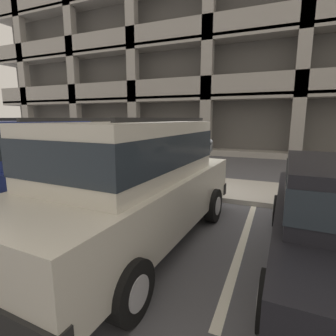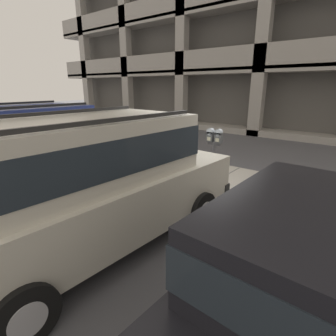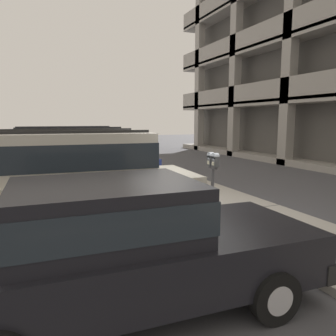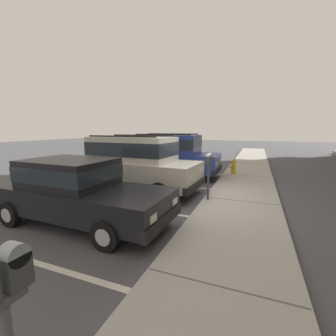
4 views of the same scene
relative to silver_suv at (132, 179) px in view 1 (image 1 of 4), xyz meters
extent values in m
cube|color=#4C4C51|center=(0.19, 2.46, -1.14)|extent=(80.00, 80.00, 0.10)
cube|color=#ADA89E|center=(0.19, 3.76, -1.03)|extent=(40.00, 2.20, 0.12)
cube|color=#606060|center=(-7.81, 3.76, -0.97)|extent=(0.03, 2.16, 0.00)
cube|color=#606060|center=(-3.81, 3.76, -0.97)|extent=(0.03, 2.16, 0.00)
cube|color=#606060|center=(0.19, 3.76, -0.97)|extent=(0.03, 2.16, 0.00)
cube|color=silver|center=(-4.21, 1.06, -1.08)|extent=(0.12, 4.80, 0.01)
cube|color=silver|center=(-1.28, 1.06, -1.08)|extent=(0.12, 4.80, 0.01)
cube|color=silver|center=(1.66, 1.06, -1.08)|extent=(0.12, 4.80, 0.01)
cube|color=beige|center=(0.00, 0.02, -0.36)|extent=(2.07, 4.78, 0.80)
cube|color=beige|center=(0.00, -0.03, 0.46)|extent=(1.76, 2.99, 0.84)
cube|color=#232B33|center=(0.00, -0.03, 0.48)|extent=(1.79, 3.01, 0.46)
cube|color=black|center=(0.11, 2.33, -0.64)|extent=(1.88, 0.25, 0.24)
cube|color=silver|center=(0.69, 2.35, -0.28)|extent=(0.24, 0.04, 0.14)
cube|color=silver|center=(-0.45, 2.41, -0.28)|extent=(0.24, 0.04, 0.14)
cylinder|color=black|center=(0.97, 1.43, -0.76)|extent=(0.23, 0.67, 0.66)
cylinder|color=#B2B2B7|center=(0.97, 1.43, -0.76)|extent=(0.24, 0.37, 0.36)
cylinder|color=black|center=(-0.83, 1.52, -0.76)|extent=(0.23, 0.67, 0.66)
cylinder|color=#B2B2B7|center=(-0.83, 1.52, -0.76)|extent=(0.24, 0.37, 0.36)
cylinder|color=black|center=(0.83, -1.48, -0.76)|extent=(0.23, 0.67, 0.66)
cylinder|color=#B2B2B7|center=(0.83, -1.48, -0.76)|extent=(0.24, 0.37, 0.36)
cylinder|color=black|center=(-0.97, -1.39, -0.76)|extent=(0.23, 0.67, 0.66)
cylinder|color=#B2B2B7|center=(-0.97, -1.39, -0.76)|extent=(0.24, 0.37, 0.36)
cube|color=black|center=(0.69, -0.06, 0.92)|extent=(0.18, 2.62, 0.05)
cube|color=black|center=(-0.69, 0.01, 0.92)|extent=(0.18, 2.62, 0.05)
cube|color=navy|center=(-2.89, 0.22, -0.36)|extent=(1.90, 4.72, 0.80)
cube|color=navy|center=(-2.89, 0.17, 0.46)|extent=(1.65, 2.93, 0.84)
cube|color=#232B33|center=(-2.89, 0.17, 0.48)|extent=(1.68, 2.96, 0.46)
cube|color=black|center=(-2.92, 2.53, -0.64)|extent=(1.88, 0.18, 0.24)
cube|color=silver|center=(-2.35, 2.59, -0.28)|extent=(0.24, 0.03, 0.14)
cube|color=silver|center=(-3.49, 2.58, -0.28)|extent=(0.24, 0.03, 0.14)
cylinder|color=black|center=(-2.01, 1.69, -0.76)|extent=(0.21, 0.66, 0.66)
cylinder|color=#B2B2B7|center=(-2.01, 1.69, -0.76)|extent=(0.22, 0.37, 0.36)
cylinder|color=black|center=(-3.81, 1.67, -0.76)|extent=(0.21, 0.66, 0.66)
cylinder|color=#B2B2B7|center=(-3.81, 1.67, -0.76)|extent=(0.22, 0.37, 0.36)
cube|color=black|center=(-2.20, 0.18, 0.92)|extent=(0.08, 2.62, 0.05)
cube|color=black|center=(3.02, 2.43, -0.67)|extent=(1.74, 0.20, 0.24)
cube|color=silver|center=(2.49, 2.49, -0.43)|extent=(0.24, 0.04, 0.14)
cylinder|color=black|center=(2.17, 1.66, -0.79)|extent=(0.17, 0.60, 0.60)
cylinder|color=#B2B2B7|center=(2.17, 1.66, -0.79)|extent=(0.19, 0.33, 0.33)
cylinder|color=black|center=(2.10, -1.07, -0.79)|extent=(0.17, 0.60, 0.60)
cylinder|color=#B2B2B7|center=(2.10, -1.07, -0.79)|extent=(0.19, 0.33, 0.33)
cylinder|color=#47474C|center=(0.41, 2.81, -0.44)|extent=(0.07, 0.07, 1.05)
cube|color=#47474C|center=(0.41, 2.81, 0.11)|extent=(0.28, 0.06, 0.06)
cube|color=#424447|center=(0.31, 2.81, 0.25)|extent=(0.15, 0.11, 0.22)
cylinder|color=#9EA8B2|center=(0.31, 2.81, 0.36)|extent=(0.15, 0.11, 0.15)
cube|color=#B7B293|center=(0.31, 2.76, 0.22)|extent=(0.08, 0.01, 0.08)
cube|color=#424447|center=(0.51, 2.81, 0.25)|extent=(0.15, 0.11, 0.22)
cylinder|color=#9EA8B2|center=(0.51, 2.81, 0.36)|extent=(0.15, 0.11, 0.15)
cube|color=#B7B293|center=(0.51, 2.76, 0.22)|extent=(0.08, 0.01, 0.08)
cube|color=#54514D|center=(-1.72, 16.21, 4.91)|extent=(31.36, 8.80, 12.00)
cube|color=gray|center=(-1.72, 15.61, -0.94)|extent=(32.00, 10.00, 0.30)
cube|color=gray|center=(-1.72, 15.61, 2.06)|extent=(32.00, 10.00, 0.30)
cube|color=gray|center=(-1.72, 10.71, 2.61)|extent=(32.00, 0.20, 1.10)
cube|color=gray|center=(-1.72, 15.61, 5.06)|extent=(32.00, 10.00, 0.30)
cube|color=gray|center=(-1.72, 10.71, 5.61)|extent=(32.00, 0.20, 1.10)
cube|color=gray|center=(-1.72, 15.61, 8.06)|extent=(32.00, 10.00, 0.30)
cube|color=gray|center=(-15.43, 10.86, 4.91)|extent=(0.60, 0.50, 12.00)
cube|color=gray|center=(-10.86, 10.86, 4.91)|extent=(0.60, 0.50, 12.00)
cube|color=gray|center=(-6.29, 10.86, 4.91)|extent=(0.60, 0.50, 12.00)
cube|color=gray|center=(-1.72, 10.86, 4.91)|extent=(0.60, 0.50, 12.00)
cube|color=gray|center=(2.86, 10.86, 4.91)|extent=(0.60, 0.50, 12.00)
cylinder|color=gold|center=(-4.11, 3.11, -0.69)|extent=(0.20, 0.20, 0.55)
sphere|color=gold|center=(-4.11, 3.11, -0.36)|extent=(0.18, 0.18, 0.18)
cylinder|color=gold|center=(-4.11, 2.96, -0.67)|extent=(0.08, 0.10, 0.08)
cylinder|color=gold|center=(-3.96, 3.11, -0.67)|extent=(0.10, 0.07, 0.07)
camera|label=1|loc=(2.09, -3.49, 0.94)|focal=28.00mm
camera|label=2|loc=(3.10, -2.14, 1.30)|focal=28.00mm
camera|label=3|loc=(6.45, -0.73, 1.12)|focal=35.00mm
camera|label=4|loc=(7.00, 4.12, 1.15)|focal=24.00mm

